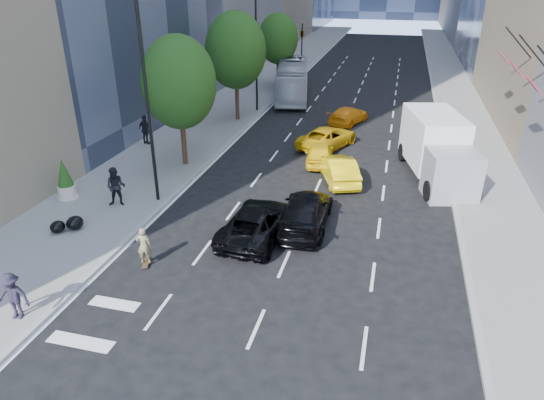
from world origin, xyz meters
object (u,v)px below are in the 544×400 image
(black_sedan_mercedes, at_px, (305,212))
(city_bus, at_px, (292,80))
(box_truck, at_px, (437,148))
(black_sedan_lincoln, at_px, (257,222))
(planter_shrub, at_px, (65,180))
(skateboarder, at_px, (144,248))

(black_sedan_mercedes, distance_m, city_bus, 25.15)
(black_sedan_mercedes, relative_size, box_truck, 0.68)
(black_sedan_lincoln, height_order, planter_shrub, planter_shrub)
(black_sedan_mercedes, xyz_separation_m, planter_shrub, (-12.20, -0.32, 0.41))
(black_sedan_mercedes, bearing_deg, box_truck, -129.58)
(city_bus, relative_size, box_truck, 1.49)
(box_truck, bearing_deg, skateboarder, -146.49)
(planter_shrub, bearing_deg, skateboarder, -33.55)
(box_truck, height_order, planter_shrub, box_truck)
(box_truck, xyz_separation_m, planter_shrub, (-18.12, -7.90, -0.59))
(box_truck, bearing_deg, black_sedan_mercedes, -141.66)
(skateboarder, bearing_deg, planter_shrub, -51.10)
(black_sedan_lincoln, xyz_separation_m, box_truck, (7.79, 9.02, 1.04))
(planter_shrub, bearing_deg, city_bus, 75.93)
(black_sedan_lincoln, distance_m, city_bus, 26.20)
(skateboarder, xyz_separation_m, box_truck, (11.44, 12.33, 0.97))
(black_sedan_lincoln, distance_m, box_truck, 11.96)
(skateboarder, height_order, black_sedan_mercedes, skateboarder)
(black_sedan_mercedes, xyz_separation_m, city_bus, (-6.00, 24.41, 0.83))
(black_sedan_lincoln, xyz_separation_m, black_sedan_mercedes, (1.87, 1.45, 0.04))
(skateboarder, bearing_deg, box_truck, -150.41)
(black_sedan_lincoln, bearing_deg, planter_shrub, -2.57)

